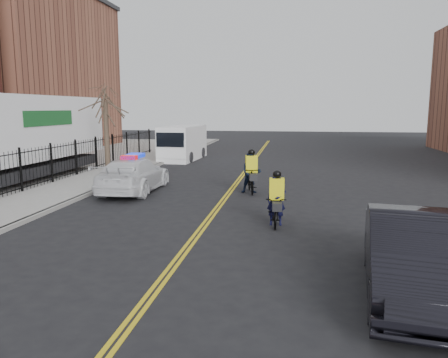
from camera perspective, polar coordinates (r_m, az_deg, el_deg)
name	(u,v)px	position (r m, az deg, el deg)	size (l,w,h in m)	color
ground	(203,227)	(14.16, -2.76, -6.29)	(120.00, 120.00, 0.00)	black
center_line_left	(234,184)	(21.88, 1.28, -0.72)	(0.10, 60.00, 0.01)	gold
center_line_right	(237,185)	(21.86, 1.70, -0.73)	(0.10, 60.00, 0.01)	gold
sidewalk	(94,179)	(23.99, -16.56, -0.05)	(3.00, 60.00, 0.15)	gray
curb	(121,180)	(23.39, -13.25, -0.14)	(0.20, 60.00, 0.15)	gray
iron_fence	(67,161)	(24.55, -19.83, 2.17)	(0.12, 28.00, 2.00)	black
warehouse_far	(9,73)	(45.51, -26.25, 12.36)	(14.00, 18.00, 14.00)	brown
street_tree	(106,113)	(25.56, -15.19, 8.35)	(3.20, 3.20, 4.80)	#372920
police_cruiser	(134,175)	(20.30, -11.71, 0.54)	(2.29, 5.42, 1.72)	white
dark_sedan	(414,256)	(9.72, 23.53, -9.19)	(1.79, 5.13, 1.69)	black
cargo_van	(182,143)	(32.50, -5.47, 4.66)	(2.51, 6.03, 2.49)	white
semi_trailer	(11,134)	(24.11, -26.08, 5.29)	(3.08, 14.28, 4.44)	white
cyclist_near	(276,206)	(14.37, 6.86, -3.52)	(0.77, 1.89, 1.82)	black
cyclist_far	(251,176)	(19.62, 3.59, 0.42)	(1.01, 2.04, 2.00)	black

